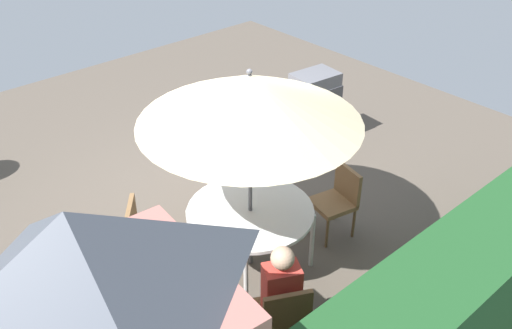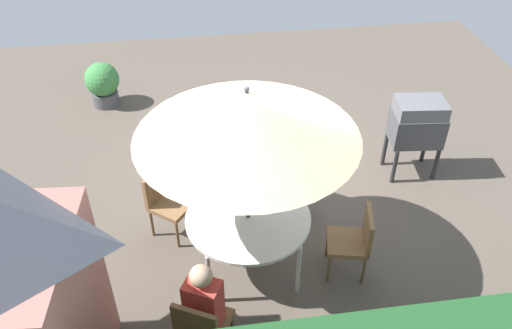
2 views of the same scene
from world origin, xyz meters
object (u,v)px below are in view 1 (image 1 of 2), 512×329
Objects in this scene: patio_umbrella at (250,99)px; chair_toward_house at (145,232)px; chair_far_side at (338,197)px; chair_toward_hedge at (241,172)px; person_in_red at (282,288)px; chair_near_shed at (283,314)px; bbq_grill at (314,95)px; patio_table at (250,214)px.

patio_umbrella is 2.73× the size of chair_toward_house.
chair_far_side and chair_toward_house have the same top height.
chair_toward_hedge is (0.54, -1.21, 0.00)m from chair_far_side.
person_in_red is (0.57, 1.10, -1.35)m from patio_umbrella.
person_in_red is (-0.04, -0.08, 0.26)m from chair_near_shed.
chair_far_side is at bearing 154.90° from chair_toward_house.
patio_umbrella is 2.73× the size of chair_near_shed.
patio_umbrella reaches higher than chair_toward_hedge.
person_in_red is at bearing -117.60° from chair_near_shed.
person_in_red reaches higher than bbq_grill.
person_in_red reaches higher than chair_toward_hedge.
chair_toward_house is at bearing -78.89° from person_in_red.
chair_far_side is at bearing -154.79° from person_in_red.
chair_toward_hedge is (-0.66, -0.95, -0.21)m from patio_table.
bbq_grill is 1.33× the size of chair_toward_house.
bbq_grill is 0.95× the size of person_in_red.
patio_table is 1.19× the size of bbq_grill.
person_in_red is (1.23, 2.05, 0.26)m from chair_toward_hedge.
bbq_grill is 2.22m from chair_far_side.
chair_near_shed is at bearing 99.53° from chair_toward_house.
patio_umbrella is (0.00, 0.00, 1.41)m from patio_table.
patio_umbrella reaches higher than bbq_grill.
chair_toward_hedge is 1.00× the size of chair_toward_house.
chair_toward_house is (1.59, 0.21, 0.00)m from chair_toward_hedge.
person_in_red is (1.77, 0.84, 0.26)m from chair_far_side.
person_in_red reaches higher than patio_table.
chair_toward_house is (0.93, -0.74, -1.61)m from patio_umbrella.
patio_umbrella is 2.04× the size of bbq_grill.
bbq_grill is at bearing -165.14° from chair_toward_hedge.
bbq_grill is 4.14m from chair_near_shed.
chair_far_side reaches higher than patio_table.
patio_umbrella is 3.22m from bbq_grill.
chair_toward_hedge is at bearing -124.71° from patio_table.
bbq_grill is 2.00m from chair_toward_hedge.
chair_far_side is at bearing -153.33° from chair_near_shed.
chair_far_side is at bearing 167.61° from patio_table.
patio_umbrella reaches higher than chair_far_side.
chair_toward_house is at bearing 11.63° from bbq_grill.
chair_near_shed is 2.48m from chair_toward_hedge.
patio_umbrella reaches higher than chair_near_shed.
patio_umbrella reaches higher than patio_table.
person_in_red is at bearing 62.40° from patio_umbrella.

